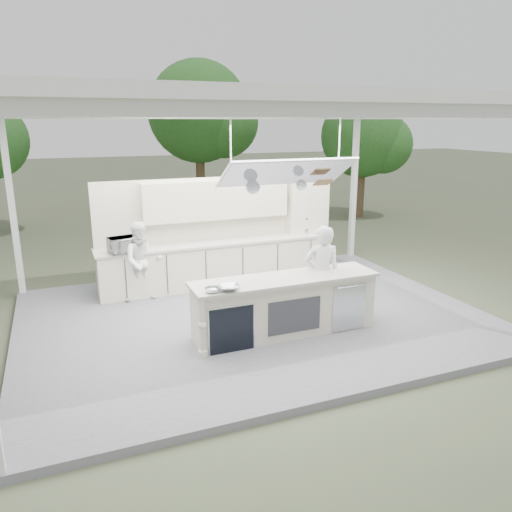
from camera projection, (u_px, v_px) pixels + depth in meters
name	position (u px, v px, depth m)	size (l,w,h in m)	color
ground	(253.00, 321.00, 9.03)	(90.00, 90.00, 0.00)	#464E35
stage_deck	(253.00, 318.00, 9.01)	(8.00, 6.00, 0.12)	slate
tent	(253.00, 108.00, 8.05)	(8.20, 6.20, 3.86)	white
demo_island	(284.00, 305.00, 8.12)	(3.10, 0.79, 0.95)	beige
back_counter	(220.00, 263.00, 10.57)	(5.08, 0.72, 0.95)	beige
back_wall_unit	(236.00, 214.00, 10.67)	(5.05, 0.48, 2.25)	beige
tree_cluster	(141.00, 127.00, 16.84)	(19.55, 9.40, 5.85)	#4F4127
head_chef	(322.00, 274.00, 8.51)	(0.62, 0.41, 1.70)	silver
sous_chef	(143.00, 261.00, 9.57)	(0.75, 0.59, 1.55)	white
toaster_oven	(123.00, 245.00, 9.50)	(0.54, 0.36, 0.30)	silver
bowl_large	(229.00, 288.00, 7.40)	(0.32, 0.32, 0.08)	#AEB1B5
bowl_small	(213.00, 290.00, 7.31)	(0.24, 0.24, 0.07)	silver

